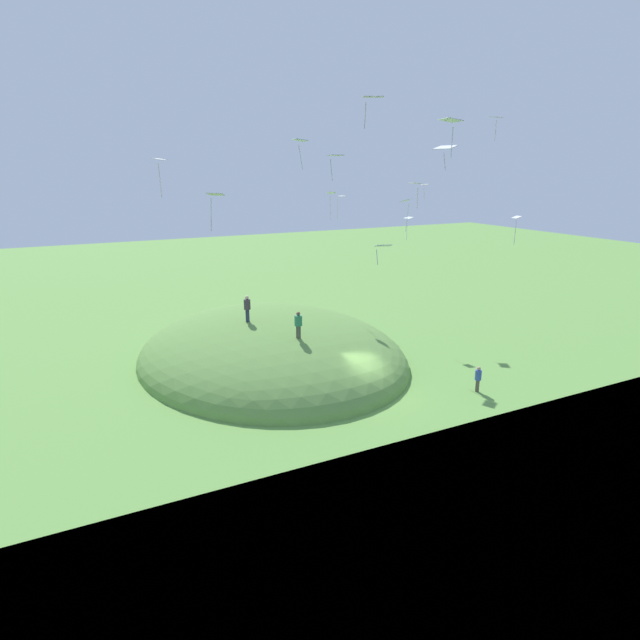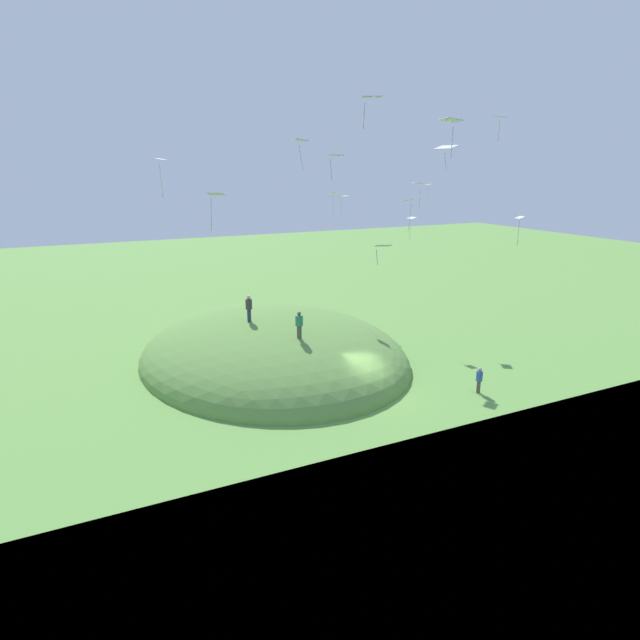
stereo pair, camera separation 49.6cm
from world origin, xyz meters
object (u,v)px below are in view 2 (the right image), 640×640
at_px(kite_5, 519,221).
at_px(kite_15, 335,157).
at_px(kite_8, 300,141).
at_px(kite_1, 371,98).
at_px(kite_2, 408,203).
at_px(kite_4, 334,196).
at_px(person_watching_kites, 299,322).
at_px(kite_9, 451,121).
at_px(kite_3, 345,199).
at_px(kite_6, 418,185).
at_px(kite_11, 428,185).
at_px(kite_0, 383,246).
at_px(kite_7, 446,148).
at_px(kite_10, 215,197).
at_px(person_on_hilltop, 249,305).
at_px(kite_13, 411,220).
at_px(kite_12, 499,118).
at_px(kite_14, 161,163).
at_px(person_near_shore, 479,377).

distance_m(kite_5, kite_15, 16.09).
relative_size(kite_5, kite_8, 1.23).
xyz_separation_m(kite_1, kite_2, (9.16, -8.69, -5.33)).
bearing_deg(kite_4, person_watching_kites, 141.20).
height_order(kite_9, kite_15, kite_9).
bearing_deg(kite_15, kite_3, -29.86).
distance_m(kite_5, kite_6, 7.39).
relative_size(person_watching_kites, kite_3, 0.80).
bearing_deg(person_watching_kites, kite_11, 87.31).
relative_size(kite_0, kite_4, 0.53).
xyz_separation_m(kite_1, kite_8, (4.83, 1.37, -1.68)).
bearing_deg(kite_6, kite_4, 18.10).
distance_m(kite_6, kite_9, 9.65).
bearing_deg(kite_11, kite_7, 146.10).
bearing_deg(kite_11, kite_10, 114.18).
distance_m(person_on_hilltop, kite_3, 16.52).
bearing_deg(kite_1, kite_11, -44.83).
distance_m(person_watching_kites, kite_6, 12.17).
xyz_separation_m(kite_3, kite_11, (-6.06, -4.45, 1.26)).
height_order(kite_5, kite_13, kite_5).
relative_size(kite_4, kite_12, 1.34).
xyz_separation_m(kite_1, kite_12, (6.85, -14.11, 0.20)).
bearing_deg(kite_1, kite_0, -50.42).
relative_size(kite_4, kite_8, 1.34).
height_order(person_watching_kites, kite_7, kite_7).
bearing_deg(kite_15, kite_13, -49.28).
relative_size(kite_6, kite_15, 1.36).
bearing_deg(kite_7, kite_6, -23.81).
height_order(kite_5, kite_15, kite_15).
distance_m(kite_2, kite_12, 8.08).
height_order(person_on_hilltop, kite_8, kite_8).
height_order(person_on_hilltop, kite_2, kite_2).
relative_size(kite_3, kite_11, 1.81).
bearing_deg(kite_3, kite_11, -143.72).
relative_size(kite_1, kite_14, 0.67).
xyz_separation_m(kite_12, kite_13, (6.08, 2.40, -7.11)).
xyz_separation_m(kite_7, kite_10, (3.39, 11.78, -2.45)).
bearing_deg(person_watching_kites, kite_10, -101.13).
xyz_separation_m(person_watching_kites, kite_5, (-2.08, -15.43, 5.72)).
bearing_deg(kite_10, kite_15, -118.08).
bearing_deg(kite_10, person_watching_kites, -72.12).
height_order(person_watching_kites, kite_10, kite_10).
relative_size(person_watching_kites, kite_4, 0.80).
height_order(person_on_hilltop, kite_10, kite_10).
xyz_separation_m(kite_10, kite_15, (-2.87, -5.37, 1.95)).
xyz_separation_m(kite_4, kite_10, (-9.97, 11.97, 0.61)).
height_order(kite_8, kite_9, kite_9).
bearing_deg(kite_9, person_near_shore, -77.72).
bearing_deg(kite_4, kite_11, -96.46).
relative_size(kite_4, kite_9, 1.12).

